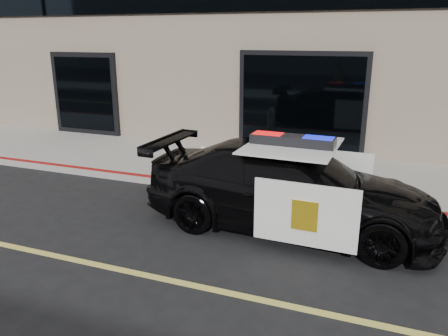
% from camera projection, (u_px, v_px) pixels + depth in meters
% --- Properties ---
extents(ground, '(120.00, 120.00, 0.00)m').
position_uv_depth(ground, '(265.00, 301.00, 5.56)').
color(ground, black).
rests_on(ground, ground).
extents(sidewalk_n, '(60.00, 3.50, 0.15)m').
position_uv_depth(sidewalk_n, '(326.00, 177.00, 10.23)').
color(sidewalk_n, gray).
rests_on(sidewalk_n, ground).
extents(police_car, '(2.47, 5.17, 1.66)m').
position_uv_depth(police_car, '(291.00, 187.00, 7.52)').
color(police_car, black).
rests_on(police_car, ground).
extents(fire_hydrant, '(0.34, 0.48, 0.76)m').
position_uv_depth(fire_hydrant, '(203.00, 163.00, 9.82)').
color(fire_hydrant, silver).
rests_on(fire_hydrant, sidewalk_n).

